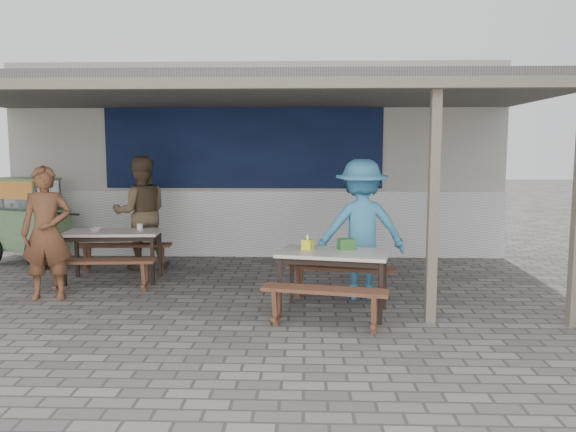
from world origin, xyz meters
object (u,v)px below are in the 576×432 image
(bench_left_wall, at_px, (124,251))
(tissue_box, at_px, (307,244))
(donation_box, at_px, (346,244))
(table_left, at_px, (113,236))
(bench_right_street, at_px, (325,299))
(patron_right_table, at_px, (361,229))
(condiment_bowl, at_px, (96,229))
(vendor_cart, at_px, (27,217))
(patron_street_side, at_px, (47,233))
(table_right, at_px, (333,258))
(patron_wall_side, at_px, (141,213))
(condiment_jar, at_px, (140,227))
(bench_left_street, at_px, (101,268))
(bench_right_wall, at_px, (340,275))

(bench_left_wall, relative_size, tissue_box, 12.58)
(tissue_box, bearing_deg, donation_box, -1.87)
(table_left, height_order, donation_box, donation_box)
(bench_right_street, relative_size, patron_right_table, 0.77)
(bench_right_street, relative_size, condiment_bowl, 7.74)
(patron_right_table, bearing_deg, condiment_bowl, -18.07)
(bench_right_street, relative_size, vendor_cart, 0.75)
(bench_left_wall, xyz_separation_m, patron_right_table, (3.62, -1.46, 0.57))
(bench_right_street, xyz_separation_m, patron_street_side, (-3.57, 1.14, 0.54))
(bench_left_wall, distance_m, donation_box, 4.00)
(table_right, distance_m, donation_box, 0.25)
(donation_box, bearing_deg, bench_right_street, -111.56)
(bench_right_street, height_order, donation_box, donation_box)
(table_left, bearing_deg, table_right, -30.41)
(vendor_cart, height_order, patron_wall_side, patron_wall_side)
(bench_right_street, bearing_deg, donation_box, 80.14)
(patron_right_table, relative_size, tissue_box, 15.36)
(bench_right_street, distance_m, tissue_box, 0.89)
(bench_left_wall, bearing_deg, donation_box, -35.74)
(bench_right_street, height_order, vendor_cart, vendor_cart)
(table_right, height_order, condiment_jar, condiment_jar)
(bench_left_street, xyz_separation_m, tissue_box, (2.82, -0.77, 0.47))
(table_right, distance_m, condiment_bowl, 3.78)
(table_left, distance_m, bench_right_street, 3.75)
(patron_wall_side, relative_size, tissue_box, 15.49)
(tissue_box, bearing_deg, patron_street_side, 173.10)
(bench_right_street, bearing_deg, tissue_box, 116.16)
(bench_left_street, xyz_separation_m, bench_left_wall, (-0.10, 1.29, 0.00))
(bench_left_street, xyz_separation_m, bench_right_street, (3.01, -1.49, -0.00))
(bench_left_wall, height_order, tissue_box, tissue_box)
(patron_wall_side, bearing_deg, table_right, 120.99)
(patron_right_table, relative_size, condiment_jar, 19.16)
(table_left, bearing_deg, tissue_box, -30.48)
(patron_wall_side, bearing_deg, bench_left_street, 66.16)
(patron_wall_side, distance_m, donation_box, 3.95)
(donation_box, distance_m, condiment_jar, 3.35)
(table_right, relative_size, donation_box, 7.13)
(bench_right_street, distance_m, donation_box, 0.90)
(table_right, relative_size, bench_right_wall, 1.00)
(bench_left_street, distance_m, table_right, 3.28)
(vendor_cart, xyz_separation_m, condiment_jar, (2.27, -1.11, -0.00))
(table_left, bearing_deg, condiment_jar, 14.21)
(bench_left_street, bearing_deg, bench_left_wall, 90.00)
(bench_right_wall, height_order, patron_street_side, patron_street_side)
(table_right, distance_m, patron_wall_side, 3.91)
(table_left, xyz_separation_m, bench_left_wall, (-0.05, 0.64, -0.33))
(patron_right_table, bearing_deg, table_left, -18.57)
(condiment_bowl, bearing_deg, bench_left_street, -65.66)
(table_left, xyz_separation_m, patron_wall_side, (0.16, 0.91, 0.25))
(bench_left_wall, xyz_separation_m, bench_right_wall, (3.35, -1.62, -0.00))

